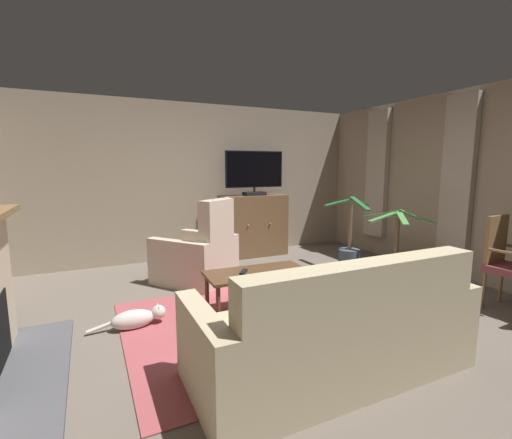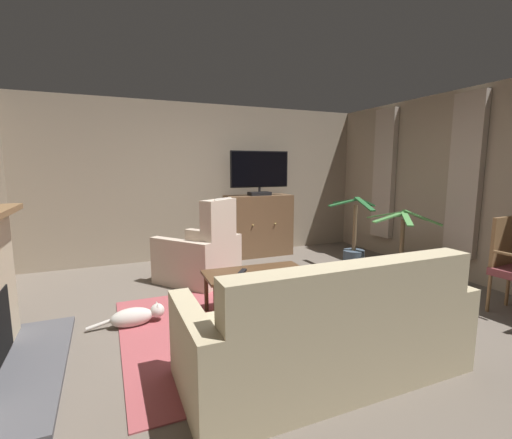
# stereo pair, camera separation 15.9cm
# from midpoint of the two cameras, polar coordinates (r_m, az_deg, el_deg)

# --- Properties ---
(ground_plane) EXTENTS (6.36, 6.16, 0.04)m
(ground_plane) POSITION_cam_midpoint_polar(r_m,az_deg,el_deg) (3.87, 2.86, -15.48)
(ground_plane) COLOR #665B51
(wall_back) EXTENTS (6.36, 0.10, 2.59)m
(wall_back) POSITION_cam_midpoint_polar(r_m,az_deg,el_deg) (6.18, -9.65, 6.01)
(wall_back) COLOR gray
(wall_back) RESTS_ON ground_plane
(wall_right_with_window) EXTENTS (0.10, 6.16, 2.59)m
(wall_right_with_window) POSITION_cam_midpoint_polar(r_m,az_deg,el_deg) (5.57, 30.70, 4.67)
(wall_right_with_window) COLOR gray
(wall_right_with_window) RESTS_ON ground_plane
(curtain_panel_near) EXTENTS (0.10, 0.44, 2.17)m
(curtain_panel_near) POSITION_cam_midpoint_polar(r_m,az_deg,el_deg) (5.55, 29.00, 6.13)
(curtain_panel_near) COLOR #B2A393
(curtain_panel_far) EXTENTS (0.10, 0.44, 2.17)m
(curtain_panel_far) POSITION_cam_midpoint_polar(r_m,az_deg,el_deg) (6.54, 18.23, 6.98)
(curtain_panel_far) COLOR #B2A393
(rug_central) EXTENTS (2.35, 2.19, 0.01)m
(rug_central) POSITION_cam_midpoint_polar(r_m,az_deg,el_deg) (3.66, -2.34, -16.49)
(rug_central) COLOR #9E474C
(rug_central) RESTS_ON ground_plane
(tv_cabinet) EXTENTS (1.15, 0.51, 1.06)m
(tv_cabinet) POSITION_cam_midpoint_polar(r_m,az_deg,el_deg) (6.22, -1.19, -1.15)
(tv_cabinet) COLOR #4A3523
(tv_cabinet) RESTS_ON ground_plane
(television) EXTENTS (1.04, 0.20, 0.75)m
(television) POSITION_cam_midpoint_polar(r_m,az_deg,el_deg) (6.08, -1.01, 7.65)
(television) COLOR black
(television) RESTS_ON tv_cabinet
(coffee_table) EXTENTS (1.11, 0.56, 0.45)m
(coffee_table) POSITION_cam_midpoint_polar(r_m,az_deg,el_deg) (3.80, -1.05, -9.11)
(coffee_table) COLOR #4C331E
(coffee_table) RESTS_ON ground_plane
(tv_remote) EXTENTS (0.14, 0.17, 0.02)m
(tv_remote) POSITION_cam_midpoint_polar(r_m,az_deg,el_deg) (3.74, -3.24, -8.41)
(tv_remote) COLOR black
(tv_remote) RESTS_ON coffee_table
(sofa_floral) EXTENTS (2.13, 0.90, 0.94)m
(sofa_floral) POSITION_cam_midpoint_polar(r_m,az_deg,el_deg) (2.81, 10.98, -17.72)
(sofa_floral) COLOR tan
(sofa_floral) RESTS_ON ground_plane
(armchair_facing_sofa) EXTENTS (1.20, 1.22, 1.16)m
(armchair_facing_sofa) POSITION_cam_midpoint_polar(r_m,az_deg,el_deg) (4.87, -10.21, -6.00)
(armchair_facing_sofa) COLOR #C6B29E
(armchair_facing_sofa) RESTS_ON ground_plane
(side_chair_nearest_door) EXTENTS (0.46, 0.47, 1.02)m
(side_chair_nearest_door) POSITION_cam_midpoint_polar(r_m,az_deg,el_deg) (4.70, 34.61, -5.58)
(side_chair_nearest_door) COLOR brown
(side_chair_nearest_door) RESTS_ON ground_plane
(potted_plant_leafy_by_curtain) EXTENTS (0.97, 0.92, 0.96)m
(potted_plant_leafy_by_curtain) POSITION_cam_midpoint_polar(r_m,az_deg,el_deg) (5.46, 20.74, -6.34)
(potted_plant_leafy_by_curtain) COLOR beige
(potted_plant_leafy_by_curtain) RESTS_ON ground_plane
(potted_plant_tall_palm_by_window) EXTENTS (0.80, 0.90, 1.11)m
(potted_plant_tall_palm_by_window) POSITION_cam_midpoint_polar(r_m,az_deg,el_deg) (5.60, 13.93, -5.13)
(potted_plant_tall_palm_by_window) COLOR #3D4C5B
(potted_plant_tall_palm_by_window) RESTS_ON ground_plane
(cat) EXTENTS (0.73, 0.20, 0.20)m
(cat) POSITION_cam_midpoint_polar(r_m,az_deg,el_deg) (3.77, -19.85, -14.73)
(cat) COLOR beige
(cat) RESTS_ON ground_plane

